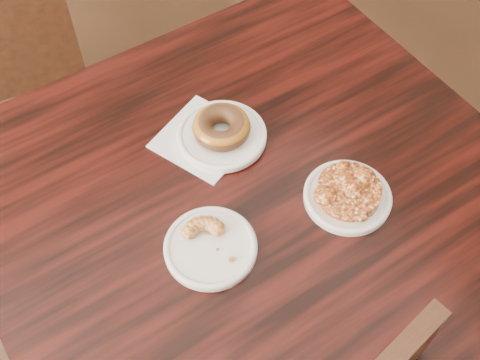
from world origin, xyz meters
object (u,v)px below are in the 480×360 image
cafe_table (257,288)px  apple_fritter (349,189)px  glazed_donut (221,127)px  cruller_fragment (210,242)px

cafe_table → apple_fritter: bearing=-31.1°
cafe_table → apple_fritter: 0.44m
cafe_table → glazed_donut: (-0.00, 0.17, 0.41)m
glazed_donut → apple_fritter: size_ratio=0.73×
glazed_donut → cruller_fragment: glazed_donut is taller
cafe_table → apple_fritter: apple_fritter is taller
cruller_fragment → cafe_table: bearing=20.5°
cafe_table → cruller_fragment: bearing=-165.7°
glazed_donut → cruller_fragment: (-0.13, -0.22, -0.01)m
cruller_fragment → glazed_donut: bearing=59.5°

